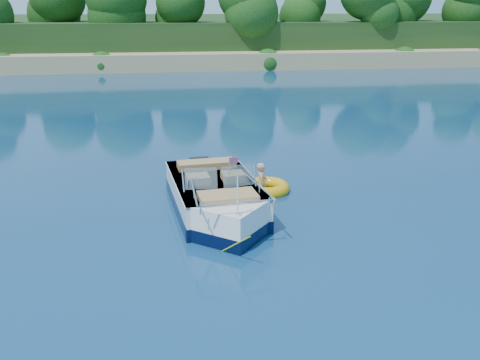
# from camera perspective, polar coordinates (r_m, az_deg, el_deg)

# --- Properties ---
(ground) EXTENTS (160.00, 160.00, 0.00)m
(ground) POSITION_cam_1_polar(r_m,az_deg,el_deg) (14.36, -1.01, -4.53)
(ground) COLOR #0A2649
(ground) RESTS_ON ground
(shoreline) EXTENTS (170.00, 59.00, 6.00)m
(shoreline) POSITION_cam_1_polar(r_m,az_deg,el_deg) (77.07, -7.38, 14.59)
(shoreline) COLOR #9D845B
(shoreline) RESTS_ON ground
(treeline) EXTENTS (150.00, 7.12, 8.19)m
(treeline) POSITION_cam_1_polar(r_m,az_deg,el_deg) (54.19, -6.92, 18.02)
(treeline) COLOR black
(treeline) RESTS_ON ground
(motorboat) EXTENTS (2.64, 6.27, 2.09)m
(motorboat) POSITION_cam_1_polar(r_m,az_deg,el_deg) (14.75, -2.46, -2.23)
(motorboat) COLOR white
(motorboat) RESTS_ON ground
(tow_tube) EXTENTS (1.81, 1.81, 0.40)m
(tow_tube) POSITION_cam_1_polar(r_m,az_deg,el_deg) (16.71, 2.78, -0.85)
(tow_tube) COLOR #E39F0D
(tow_tube) RESTS_ON ground
(boy) EXTENTS (0.47, 0.78, 1.44)m
(boy) POSITION_cam_1_polar(r_m,az_deg,el_deg) (16.71, 2.34, -1.22)
(boy) COLOR tan
(boy) RESTS_ON ground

